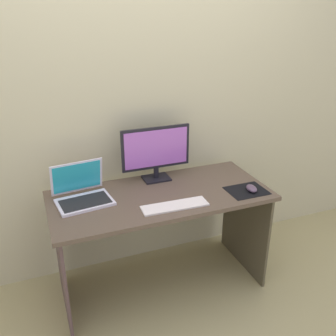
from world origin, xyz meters
name	(u,v)px	position (x,y,z in m)	size (l,w,h in m)	color
ground_plane	(161,284)	(0.00, 0.00, 0.00)	(8.00, 8.00, 0.00)	tan
wall_back	(139,98)	(0.00, 0.41, 1.25)	(6.00, 0.04, 2.50)	#C3B993
desk	(161,214)	(0.00, 0.00, 0.57)	(1.39, 0.63, 0.72)	brown
monitor	(156,151)	(0.05, 0.22, 0.92)	(0.47, 0.14, 0.37)	black
laptop	(82,193)	(-0.47, 0.09, 0.77)	(0.36, 0.31, 0.23)	silver
keyboard_external	(175,206)	(0.02, -0.18, 0.72)	(0.40, 0.12, 0.01)	white
mousepad	(247,191)	(0.54, -0.16, 0.72)	(0.25, 0.20, 0.00)	black
mouse	(252,188)	(0.56, -0.18, 0.74)	(0.06, 0.10, 0.04)	#564056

